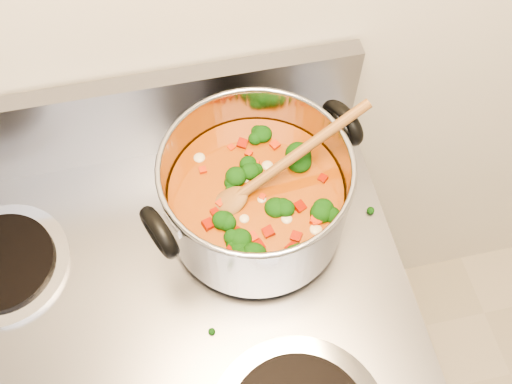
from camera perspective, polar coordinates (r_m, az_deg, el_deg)
stockpot at (r=0.80m, az=-0.07°, el=-0.27°), size 0.32×0.26×0.16m
wooden_spoon at (r=0.77m, az=0.71°, el=1.36°), size 0.25×0.10×0.11m
cooktop_crumbs at (r=0.85m, az=5.39°, el=-6.09°), size 0.36×0.19×0.01m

